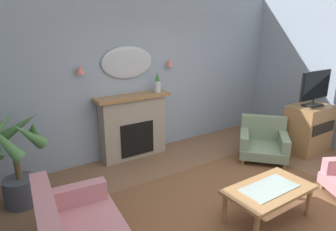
% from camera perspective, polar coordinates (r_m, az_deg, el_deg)
% --- Properties ---
extents(floor, '(6.99, 6.10, 0.10)m').
position_cam_1_polar(floor, '(4.15, 15.49, -18.36)').
color(floor, brown).
rests_on(floor, ground).
extents(wall_back, '(6.99, 0.10, 2.92)m').
position_cam_1_polar(wall_back, '(5.50, -4.09, 8.00)').
color(wall_back, '#8C9EB2').
rests_on(wall_back, ground).
extents(patterned_rug, '(3.20, 2.40, 0.01)m').
position_cam_1_polar(patterned_rug, '(4.23, 13.44, -16.57)').
color(patterned_rug, brown).
rests_on(patterned_rug, ground).
extents(fireplace, '(1.36, 0.36, 1.16)m').
position_cam_1_polar(fireplace, '(5.33, -6.69, -2.22)').
color(fireplace, gray).
rests_on(fireplace, ground).
extents(mantel_vase_left, '(0.11, 0.11, 0.36)m').
position_cam_1_polar(mantel_vase_left, '(5.34, -2.03, 6.41)').
color(mantel_vase_left, silver).
rests_on(mantel_vase_left, fireplace).
extents(wall_mirror, '(0.96, 0.06, 0.56)m').
position_cam_1_polar(wall_mirror, '(5.20, -7.85, 10.18)').
color(wall_mirror, '#B2BCC6').
extents(wall_sconce_left, '(0.14, 0.14, 0.14)m').
position_cam_1_polar(wall_sconce_left, '(4.85, -16.71, 8.56)').
color(wall_sconce_left, '#D17066').
extents(wall_sconce_right, '(0.14, 0.14, 0.14)m').
position_cam_1_polar(wall_sconce_right, '(5.58, 0.38, 10.27)').
color(wall_sconce_right, '#D17066').
extents(coffee_table, '(1.10, 0.60, 0.45)m').
position_cam_1_polar(coffee_table, '(3.87, 19.01, -13.90)').
color(coffee_table, olive).
rests_on(coffee_table, ground).
extents(armchair_near_fireplace, '(1.14, 1.14, 0.71)m').
position_cam_1_polar(armchair_near_fireplace, '(5.64, 17.98, -4.72)').
color(armchair_near_fireplace, gray).
rests_on(armchair_near_fireplace, ground).
extents(tv_cabinet, '(0.80, 0.57, 0.90)m').
position_cam_1_polar(tv_cabinet, '(6.17, 25.58, -2.30)').
color(tv_cabinet, olive).
rests_on(tv_cabinet, ground).
extents(tv_flatscreen, '(0.84, 0.24, 0.65)m').
position_cam_1_polar(tv_flatscreen, '(5.97, 26.71, 4.88)').
color(tv_flatscreen, black).
rests_on(tv_flatscreen, tv_cabinet).
extents(potted_plant_tall_palm, '(0.84, 0.85, 1.31)m').
position_cam_1_polar(potted_plant_tall_palm, '(4.31, -27.42, -7.44)').
color(potted_plant_tall_palm, '#474C56').
rests_on(potted_plant_tall_palm, ground).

